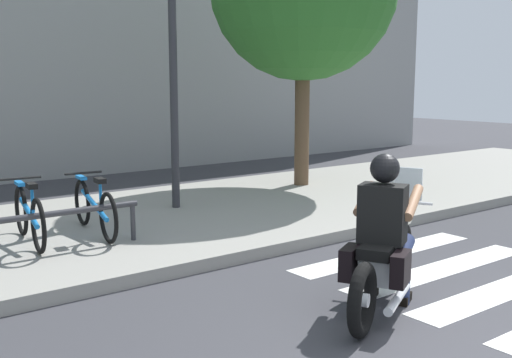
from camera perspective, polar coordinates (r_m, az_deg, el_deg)
ground_plane at (r=5.24m, az=22.03°, el=-14.75°), size 48.00×48.00×0.00m
sidewalk at (r=8.95m, az=-8.52°, el=-3.82°), size 24.00×4.40×0.15m
crosswalk_stripe_3 at (r=6.76m, az=22.32°, el=-9.31°), size 2.80×0.40×0.01m
crosswalk_stripe_4 at (r=7.17m, az=16.75°, el=-7.97°), size 2.80×0.40×0.01m
crosswalk_stripe_5 at (r=7.64m, az=11.86°, el=-6.72°), size 2.80×0.40×0.01m
motorcycle at (r=5.80m, az=11.90°, el=-7.15°), size 1.96×1.12×1.21m
rider at (r=5.64m, az=11.80°, el=-3.80°), size 0.77×0.71×1.43m
bicycle_2 at (r=7.69m, az=-20.26°, el=-3.18°), size 0.48×1.58×0.76m
bicycle_3 at (r=7.96m, az=-14.73°, el=-2.55°), size 0.48×1.71×0.75m
bike_rack at (r=7.05m, az=-22.06°, el=-3.86°), size 3.01×0.07×0.49m
street_lamp at (r=9.30m, az=-7.71°, el=12.18°), size 0.28×0.28×4.24m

